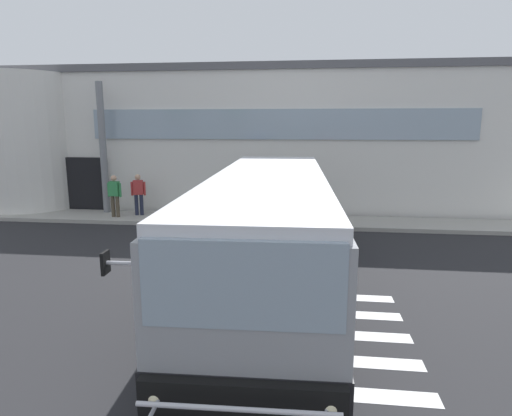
{
  "coord_description": "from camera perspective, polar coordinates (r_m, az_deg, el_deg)",
  "views": [
    {
      "loc": [
        2.27,
        -11.73,
        3.83
      ],
      "look_at": [
        0.84,
        0.12,
        1.5
      ],
      "focal_mm": 30.46,
      "sensor_mm": 36.0,
      "label": 1
    }
  ],
  "objects": [
    {
      "name": "ground_plane",
      "position": [
        12.55,
        -3.88,
        -6.8
      ],
      "size": [
        80.0,
        90.0,
        0.02
      ],
      "primitive_type": "cube",
      "color": "#232326",
      "rests_on": "ground"
    },
    {
      "name": "passenger_by_doorway",
      "position": [
        18.26,
        -15.18,
        2.1
      ],
      "size": [
        0.57,
        0.44,
        1.68
      ],
      "color": "#1E2338",
      "rests_on": "boarding_curb"
    },
    {
      "name": "bay_paint_stripes",
      "position": [
        8.45,
        4.49,
        -15.91
      ],
      "size": [
        4.4,
        3.96,
        0.01
      ],
      "color": "silver",
      "rests_on": "ground"
    },
    {
      "name": "bus_main_foreground",
      "position": [
        10.18,
        1.75,
        -3.16
      ],
      "size": [
        3.02,
        11.16,
        2.7
      ],
      "color": "gray",
      "rests_on": "ground"
    },
    {
      "name": "entry_support_column",
      "position": [
        19.12,
        -19.45,
        7.4
      ],
      "size": [
        0.28,
        0.28,
        5.35
      ],
      "primitive_type": "cylinder",
      "color": "slate",
      "rests_on": "boarding_curb"
    },
    {
      "name": "terminal_building",
      "position": [
        23.55,
        -0.31,
        9.28
      ],
      "size": [
        23.27,
        13.8,
        6.23
      ],
      "color": "silver",
      "rests_on": "ground"
    },
    {
      "name": "passenger_near_column",
      "position": [
        18.14,
        -18.08,
        1.77
      ],
      "size": [
        0.59,
        0.25,
        1.68
      ],
      "color": "#4C4233",
      "rests_on": "boarding_curb"
    },
    {
      "name": "safety_bollard_yellow",
      "position": [
        15.97,
        -3.85,
        -1.2
      ],
      "size": [
        0.18,
        0.18,
        0.9
      ],
      "primitive_type": "cylinder",
      "color": "yellow",
      "rests_on": "ground"
    },
    {
      "name": "boarding_curb",
      "position": [
        17.1,
        -0.9,
        -1.65
      ],
      "size": [
        25.47,
        2.0,
        0.15
      ],
      "primitive_type": "cube",
      "color": "#9E9B93",
      "rests_on": "ground"
    }
  ]
}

